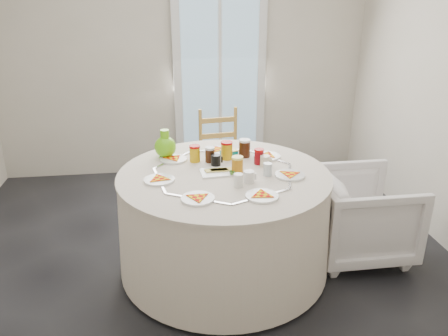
{
  "coord_description": "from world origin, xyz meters",
  "views": [
    {
      "loc": [
        -0.2,
        -2.79,
        1.93
      ],
      "look_at": [
        0.18,
        0.0,
        0.8
      ],
      "focal_mm": 35.0,
      "sensor_mm": 36.0,
      "label": 1
    }
  ],
  "objects": [
    {
      "name": "floor",
      "position": [
        0.0,
        0.0,
        0.0
      ],
      "size": [
        4.0,
        4.0,
        0.0
      ],
      "primitive_type": "plane",
      "color": "black",
      "rests_on": "ground"
    },
    {
      "name": "wall_back",
      "position": [
        0.0,
        2.0,
        1.3
      ],
      "size": [
        4.0,
        0.02,
        2.6
      ],
      "primitive_type": "cube",
      "color": "#BCB5A3",
      "rests_on": "floor"
    },
    {
      "name": "glass_door",
      "position": [
        0.4,
        1.95,
        1.05
      ],
      "size": [
        1.0,
        0.08,
        2.1
      ],
      "primitive_type": "cube",
      "color": "silver",
      "rests_on": "floor"
    },
    {
      "name": "table",
      "position": [
        0.18,
        0.0,
        0.38
      ],
      "size": [
        1.53,
        1.53,
        0.78
      ],
      "primitive_type": "cylinder",
      "color": "beige",
      "rests_on": "floor"
    },
    {
      "name": "wooden_chair",
      "position": [
        0.32,
        1.1,
        0.47
      ],
      "size": [
        0.45,
        0.44,
        0.92
      ],
      "primitive_type": null,
      "rotation": [
        0.0,
        0.0,
        0.12
      ],
      "color": "olive",
      "rests_on": "floor"
    },
    {
      "name": "armchair",
      "position": [
        1.25,
        0.04,
        0.39
      ],
      "size": [
        0.68,
        0.73,
        0.74
      ],
      "primitive_type": "imported",
      "rotation": [
        0.0,
        0.0,
        1.58
      ],
      "color": "silver",
      "rests_on": "floor"
    },
    {
      "name": "place_settings",
      "position": [
        0.18,
        0.0,
        0.77
      ],
      "size": [
        1.23,
        1.23,
        0.02
      ],
      "primitive_type": null,
      "rotation": [
        0.0,
        0.0,
        0.1
      ],
      "color": "white",
      "rests_on": "table"
    },
    {
      "name": "jar_cluster",
      "position": [
        0.22,
        0.2,
        0.82
      ],
      "size": [
        0.56,
        0.34,
        0.15
      ],
      "primitive_type": null,
      "rotation": [
        0.0,
        0.0,
        0.16
      ],
      "color": "#8B670C",
      "rests_on": "table"
    },
    {
      "name": "butter_tub",
      "position": [
        0.27,
        0.34,
        0.79
      ],
      "size": [
        0.14,
        0.12,
        0.05
      ],
      "primitive_type": "cube",
      "rotation": [
        0.0,
        0.0,
        0.33
      ],
      "color": "#03A1A6",
      "rests_on": "table"
    },
    {
      "name": "green_pitcher",
      "position": [
        -0.22,
        0.37,
        0.87
      ],
      "size": [
        0.2,
        0.2,
        0.21
      ],
      "primitive_type": null,
      "rotation": [
        0.0,
        0.0,
        -0.27
      ],
      "color": "#62BE11",
      "rests_on": "table"
    },
    {
      "name": "cheese_platter",
      "position": [
        0.15,
        0.0,
        0.77
      ],
      "size": [
        0.28,
        0.19,
        0.03
      ],
      "primitive_type": null,
      "rotation": [
        0.0,
        0.0,
        0.09
      ],
      "color": "white",
      "rests_on": "table"
    },
    {
      "name": "mugs_glasses",
      "position": [
        0.32,
        0.04,
        0.81
      ],
      "size": [
        0.6,
        0.6,
        0.1
      ],
      "primitive_type": null,
      "rotation": [
        0.0,
        0.0,
        0.12
      ],
      "color": "gray",
      "rests_on": "table"
    }
  ]
}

